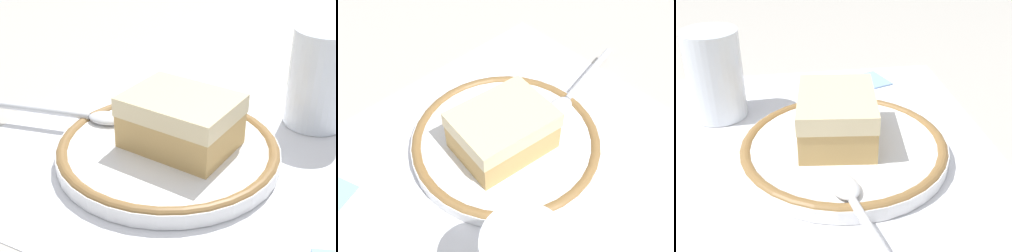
# 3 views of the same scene
# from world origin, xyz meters

# --- Properties ---
(ground_plane) EXTENTS (2.40, 2.40, 0.00)m
(ground_plane) POSITION_xyz_m (0.00, 0.00, 0.00)
(ground_plane) COLOR #B7B2A8
(placemat) EXTENTS (0.41, 0.37, 0.00)m
(placemat) POSITION_xyz_m (0.00, 0.00, 0.00)
(placemat) COLOR white
(placemat) RESTS_ON ground_plane
(plate) EXTENTS (0.21, 0.21, 0.02)m
(plate) POSITION_xyz_m (0.02, 0.02, 0.01)
(plate) COLOR white
(plate) RESTS_ON placemat
(cake_slice) EXTENTS (0.11, 0.09, 0.05)m
(cake_slice) POSITION_xyz_m (0.01, 0.02, 0.04)
(cake_slice) COLOR tan
(cake_slice) RESTS_ON plate
(spoon) EXTENTS (0.15, 0.05, 0.01)m
(spoon) POSITION_xyz_m (0.12, 0.02, 0.02)
(spoon) COLOR silver
(spoon) RESTS_ON plate
(cup) EXTENTS (0.06, 0.06, 0.10)m
(cup) POSITION_xyz_m (-0.09, -0.11, 0.05)
(cup) COLOR silver
(cup) RESTS_ON placemat
(sugar_packet) EXTENTS (0.06, 0.05, 0.01)m
(sugar_packet) POSITION_xyz_m (-0.16, 0.09, 0.00)
(sugar_packet) COLOR #8CB2E0
(sugar_packet) RESTS_ON placemat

